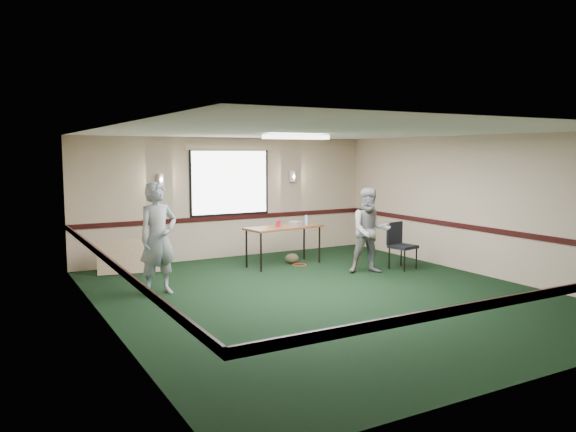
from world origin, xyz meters
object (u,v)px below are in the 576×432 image
conference_chair (399,242)px  person_left (158,239)px  projector (296,223)px  person_right (370,231)px  folding_table (284,229)px

conference_chair → person_left: size_ratio=0.50×
projector → conference_chair: bearing=-72.3°
conference_chair → person_right: (-0.80, -0.05, 0.29)m
projector → conference_chair: conference_chair is taller
person_left → person_right: person_left is taller
folding_table → person_right: 1.86m
folding_table → projector: (0.27, -0.02, 0.11)m
projector → folding_table: bearing=144.1°
folding_table → conference_chair: bearing=-44.5°
person_left → person_right: size_ratio=1.12×
person_left → conference_chair: bearing=-17.4°
projector → person_right: bearing=-91.6°
conference_chair → person_left: bearing=165.2°
folding_table → projector: bearing=-12.1°
projector → conference_chair: size_ratio=0.28×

